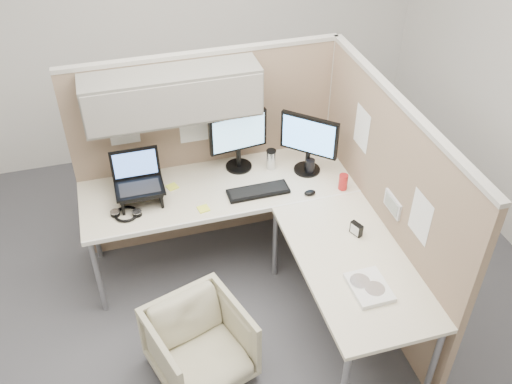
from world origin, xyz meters
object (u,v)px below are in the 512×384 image
object	(u,v)px
office_chair	(200,343)
monitor_left	(238,137)
keyboard	(258,191)
desk	(264,221)

from	to	relation	value
office_chair	monitor_left	size ratio (longest dim) A/B	1.27
office_chair	keyboard	bearing A→B (deg)	35.61
desk	monitor_left	distance (m)	0.68
office_chair	keyboard	size ratio (longest dim) A/B	1.32
monitor_left	keyboard	distance (m)	0.44
desk	monitor_left	xyz separation A→B (m)	(-0.02, 0.60, 0.32)
desk	office_chair	size ratio (longest dim) A/B	3.39
monitor_left	desk	bearing A→B (deg)	-94.66
monitor_left	keyboard	bearing A→B (deg)	-88.00
office_chair	keyboard	xyz separation A→B (m)	(0.63, 0.84, 0.45)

